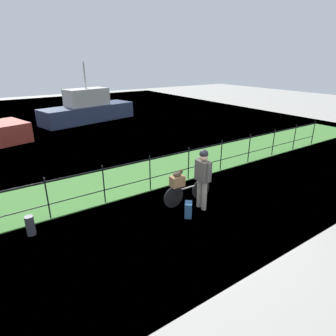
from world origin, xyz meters
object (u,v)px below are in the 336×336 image
terrier_dog (178,173)px  backpack_on_paving (188,210)px  cyclist_person (203,174)px  bicycle_main (187,192)px  moored_boat_mid (88,109)px  mooring_bollard (30,226)px  wooden_crate (177,181)px

terrier_dog → backpack_on_paving: terrier_dog is taller
cyclist_person → bicycle_main: bearing=109.0°
backpack_on_paving → moored_boat_mid: bearing=31.4°
terrier_dog → mooring_bollard: (-3.65, 0.80, -0.74)m
bicycle_main → moored_boat_mid: 12.75m
terrier_dog → cyclist_person: size_ratio=0.19×
wooden_crate → cyclist_person: bearing=-43.2°
bicycle_main → moored_boat_mid: moored_boat_mid is taller
wooden_crate → cyclist_person: cyclist_person is taller
terrier_dog → moored_boat_mid: moored_boat_mid is taller
cyclist_person → backpack_on_paving: 1.01m
backpack_on_paving → mooring_bollard: mooring_bollard is taller
bicycle_main → moored_boat_mid: size_ratio=0.25×
backpack_on_paving → mooring_bollard: size_ratio=0.84×
wooden_crate → backpack_on_paving: bearing=-98.3°
backpack_on_paving → cyclist_person: bearing=-34.5°
mooring_bollard → bicycle_main: bearing=-11.6°
cyclist_person → terrier_dog: bearing=135.3°
bicycle_main → wooden_crate: bearing=178.3°
wooden_crate → moored_boat_mid: bearing=80.9°
backpack_on_paving → moored_boat_mid: moored_boat_mid is taller
terrier_dog → backpack_on_paving: (-0.12, -0.62, -0.78)m
moored_boat_mid → cyclist_person: bearing=-96.6°
cyclist_person → moored_boat_mid: (1.52, 13.09, -0.24)m
mooring_bollard → cyclist_person: bearing=-17.1°
wooden_crate → moored_boat_mid: 12.78m
terrier_dog → moored_boat_mid: 12.78m
wooden_crate → moored_boat_mid: (2.01, 12.62, 0.01)m
mooring_bollard → moored_boat_mid: size_ratio=0.08×
bicycle_main → backpack_on_paving: (-0.43, -0.61, -0.12)m
moored_boat_mid → terrier_dog: bearing=-98.9°
terrier_dog → cyclist_person: cyclist_person is taller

